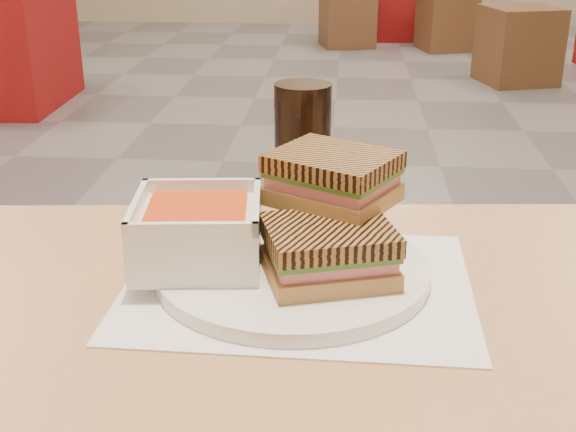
# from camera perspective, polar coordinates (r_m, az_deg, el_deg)

# --- Properties ---
(tray_liner) EXTENTS (0.35, 0.28, 0.00)m
(tray_liner) POSITION_cam_1_polar(r_m,az_deg,el_deg) (0.77, 0.75, -5.18)
(tray_liner) COLOR white
(tray_liner) RESTS_ON main_table
(plate) EXTENTS (0.28, 0.28, 0.02)m
(plate) POSITION_cam_1_polar(r_m,az_deg,el_deg) (0.78, 0.34, -4.04)
(plate) COLOR white
(plate) RESTS_ON tray_liner
(soup_bowl) EXTENTS (0.14, 0.14, 0.07)m
(soup_bowl) POSITION_cam_1_polar(r_m,az_deg,el_deg) (0.78, -6.79, -1.34)
(soup_bowl) COLOR white
(soup_bowl) RESTS_ON plate
(panini_lower) EXTENTS (0.14, 0.13, 0.05)m
(panini_lower) POSITION_cam_1_polar(r_m,az_deg,el_deg) (0.74, 3.08, -2.66)
(panini_lower) COLOR #A37E45
(panini_lower) RESTS_ON plate
(panini_upper) EXTENTS (0.15, 0.14, 0.05)m
(panini_upper) POSITION_cam_1_polar(r_m,az_deg,el_deg) (0.79, 3.39, 2.89)
(panini_upper) COLOR #A37E45
(panini_upper) RESTS_ON panini_lower
(cola_glass) EXTENTS (0.07, 0.07, 0.15)m
(cola_glass) POSITION_cam_1_polar(r_m,az_deg,el_deg) (0.96, 1.11, 5.46)
(cola_glass) COLOR black
(cola_glass) RESTS_ON main_table
(bg_chair_1l) EXTENTS (0.54, 0.54, 0.49)m
(bg_chair_1l) POSITION_cam_1_polar(r_m,az_deg,el_deg) (5.33, 16.92, 12.17)
(bg_chair_1l) COLOR brown
(bg_chair_1l) RESTS_ON ground
(bg_chair_2l) EXTENTS (0.49, 0.49, 0.46)m
(bg_chair_2l) POSITION_cam_1_polar(r_m,az_deg,el_deg) (6.53, 4.48, 14.61)
(bg_chair_2l) COLOR brown
(bg_chair_2l) RESTS_ON ground
(bg_chair_2r) EXTENTS (0.49, 0.49, 0.45)m
(bg_chair_2r) POSITION_cam_1_polar(r_m,az_deg,el_deg) (6.47, 11.82, 14.10)
(bg_chair_2r) COLOR brown
(bg_chair_2r) RESTS_ON ground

